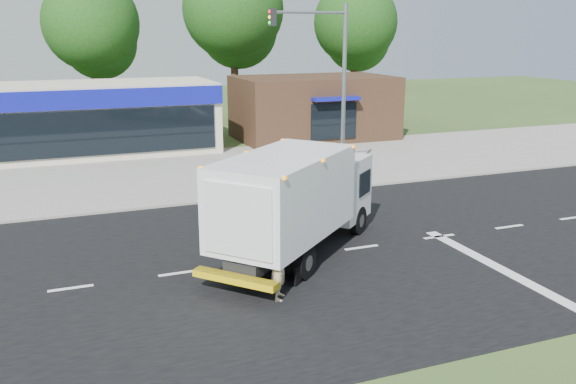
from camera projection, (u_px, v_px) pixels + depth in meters
The scene contains 11 objects.
ground at pixel (361, 248), 19.90m from camera, with size 120.00×120.00×0.00m, color #385123.
road_asphalt at pixel (361, 248), 19.90m from camera, with size 60.00×14.00×0.02m, color black.
sidewalk at pixel (275, 188), 27.27m from camera, with size 60.00×2.40×0.12m, color gray.
parking_apron at pixel (238, 163), 32.51m from camera, with size 60.00×9.00×0.02m, color gray.
lane_markings at pixel (420, 256), 19.15m from camera, with size 55.20×7.00×0.01m.
ems_box_truck at pixel (296, 196), 18.74m from camera, with size 7.26×6.84×3.39m.
emergency_worker at pixel (279, 265), 15.91m from camera, with size 0.69×0.79×1.92m.
retail_strip_mall at pixel (53, 120), 34.19m from camera, with size 18.00×6.20×4.00m.
brown_storefront at pixel (314, 107), 39.83m from camera, with size 10.00×6.70×4.00m.
traffic_signal_pole at pixel (331, 77), 26.30m from camera, with size 3.51×0.25×8.00m.
background_trees at pixel (167, 23), 43.08m from camera, with size 36.77×7.39×12.10m.
Camera 1 is at (-9.03, -16.62, 6.88)m, focal length 38.00 mm.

